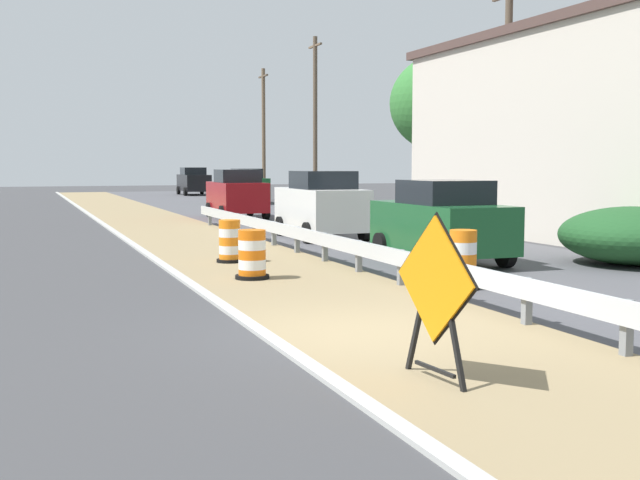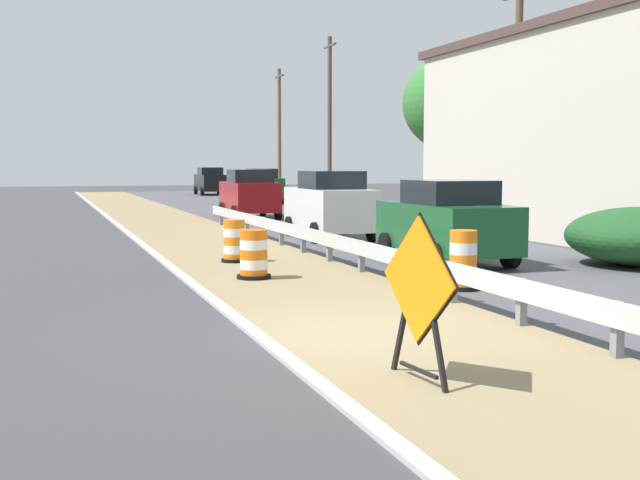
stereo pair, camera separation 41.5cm
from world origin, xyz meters
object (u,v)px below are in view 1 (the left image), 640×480
(car_trailing_near_lane, at_px, (247,186))
(utility_pole_far, at_px, (264,132))
(warning_sign_diamond, at_px, (435,287))
(traffic_barrel_mid, at_px, (230,243))
(car_lead_near_lane, at_px, (237,194))
(car_trailing_far_lane, at_px, (321,205))
(utility_pole_mid, at_px, (315,120))
(traffic_barrel_close, at_px, (252,257))
(traffic_barrel_nearest, at_px, (463,262))
(car_mid_far_lane, at_px, (194,181))
(utility_pole_near, at_px, (507,105))
(car_lead_far_lane, at_px, (441,221))

(car_trailing_near_lane, relative_size, utility_pole_far, 0.52)
(warning_sign_diamond, relative_size, traffic_barrel_mid, 1.81)
(car_lead_near_lane, bearing_deg, car_trailing_far_lane, -178.31)
(utility_pole_mid, bearing_deg, utility_pole_far, 90.91)
(car_trailing_near_lane, bearing_deg, traffic_barrel_mid, -14.46)
(warning_sign_diamond, bearing_deg, traffic_barrel_close, -98.33)
(traffic_barrel_mid, bearing_deg, car_trailing_near_lane, 73.40)
(traffic_barrel_nearest, relative_size, car_trailing_near_lane, 0.25)
(warning_sign_diamond, distance_m, car_trailing_near_lane, 39.89)
(utility_pole_mid, bearing_deg, car_mid_far_lane, 97.60)
(car_trailing_far_lane, xyz_separation_m, utility_pole_near, (5.74, -1.67, 3.19))
(car_trailing_far_lane, distance_m, utility_pole_far, 27.82)
(utility_pole_far, bearing_deg, utility_pole_near, -91.11)
(car_trailing_near_lane, bearing_deg, warning_sign_diamond, -10.70)
(warning_sign_diamond, distance_m, utility_pole_near, 18.06)
(traffic_barrel_nearest, relative_size, traffic_barrel_close, 1.11)
(utility_pole_near, bearing_deg, car_lead_near_lane, 115.73)
(warning_sign_diamond, distance_m, car_trailing_far_lane, 16.67)
(car_lead_far_lane, bearing_deg, traffic_barrel_nearest, 156.70)
(warning_sign_diamond, height_order, car_lead_far_lane, car_lead_far_lane)
(car_lead_near_lane, relative_size, utility_pole_far, 0.49)
(traffic_barrel_close, xyz_separation_m, car_lead_far_lane, (5.00, 0.99, 0.54))
(car_trailing_near_lane, height_order, car_mid_far_lane, car_mid_far_lane)
(car_trailing_far_lane, bearing_deg, utility_pole_near, -105.15)
(warning_sign_diamond, bearing_deg, utility_pole_mid, -114.87)
(traffic_barrel_close, bearing_deg, car_trailing_near_lane, 74.42)
(car_trailing_far_lane, bearing_deg, traffic_barrel_mid, 140.23)
(utility_pole_mid, bearing_deg, car_trailing_near_lane, 114.42)
(traffic_barrel_mid, relative_size, utility_pole_mid, 0.11)
(traffic_barrel_nearest, height_order, utility_pole_near, utility_pole_near)
(traffic_barrel_nearest, height_order, utility_pole_far, utility_pole_far)
(car_lead_near_lane, bearing_deg, car_trailing_near_lane, -16.12)
(warning_sign_diamond, height_order, traffic_barrel_mid, warning_sign_diamond)
(traffic_barrel_mid, bearing_deg, utility_pole_far, 71.63)
(car_lead_far_lane, bearing_deg, traffic_barrel_close, 101.85)
(traffic_barrel_nearest, xyz_separation_m, car_mid_far_lane, (5.00, 47.96, 0.55))
(car_mid_far_lane, distance_m, car_trailing_far_lane, 37.60)
(traffic_barrel_close, distance_m, traffic_barrel_mid, 2.89)
(traffic_barrel_mid, distance_m, car_trailing_near_lane, 29.09)
(car_trailing_far_lane, bearing_deg, car_lead_far_lane, -175.05)
(car_lead_far_lane, xyz_separation_m, car_mid_far_lane, (3.34, 44.23, 0.07))
(traffic_barrel_nearest, relative_size, car_trailing_far_lane, 0.27)
(car_trailing_near_lane, height_order, utility_pole_near, utility_pole_near)
(traffic_barrel_close, height_order, car_lead_far_lane, car_lead_far_lane)
(car_lead_far_lane, xyz_separation_m, car_trailing_far_lane, (-0.46, 6.82, 0.08))
(warning_sign_diamond, distance_m, car_lead_near_lane, 26.66)
(warning_sign_diamond, bearing_deg, car_trailing_far_lane, -113.16)
(car_trailing_far_lane, bearing_deg, car_lead_near_lane, 1.16)
(car_trailing_far_lane, relative_size, utility_pole_near, 0.51)
(traffic_barrel_close, relative_size, traffic_barrel_mid, 0.99)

